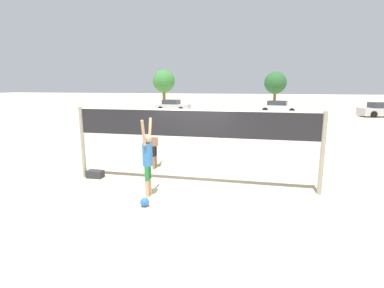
% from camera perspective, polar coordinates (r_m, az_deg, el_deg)
% --- Properties ---
extents(ground_plane, '(200.00, 200.00, 0.00)m').
position_cam_1_polar(ground_plane, '(9.63, 0.00, -7.79)').
color(ground_plane, beige).
extents(volleyball_net, '(7.72, 0.13, 2.42)m').
position_cam_1_polar(volleyball_net, '(9.22, 0.00, 2.35)').
color(volleyball_net, gray).
rests_on(volleyball_net, ground_plane).
extents(player_spiker, '(0.28, 0.72, 2.23)m').
position_cam_1_polar(player_spiker, '(8.45, -8.48, -2.29)').
color(player_spiker, tan).
rests_on(player_spiker, ground_plane).
extents(player_blocker, '(0.28, 0.71, 2.16)m').
position_cam_1_polar(player_blocker, '(11.32, -7.23, 0.97)').
color(player_blocker, '#8C664C').
rests_on(player_blocker, ground_plane).
extents(volleyball, '(0.24, 0.24, 0.24)m').
position_cam_1_polar(volleyball, '(8.07, -8.99, -10.88)').
color(volleyball, blue).
rests_on(volleyball, ground_plane).
extents(gear_bag, '(0.55, 0.32, 0.25)m').
position_cam_1_polar(gear_bag, '(10.83, -17.95, -5.48)').
color(gear_bag, '#2D2D33').
rests_on(gear_bag, ground_plane).
extents(parked_car_near, '(4.64, 2.62, 1.44)m').
position_cam_1_polar(parked_car_near, '(35.46, 32.51, 5.43)').
color(parked_car_near, '#B7B7BC').
rests_on(parked_car_near, ground_plane).
extents(parked_car_mid, '(4.18, 2.05, 1.40)m').
position_cam_1_polar(parked_car_mid, '(36.03, -3.72, 7.19)').
color(parked_car_mid, '#B7B7BC').
rests_on(parked_car_mid, ground_plane).
extents(parked_car_far, '(4.88, 2.58, 1.38)m').
position_cam_1_polar(parked_car_far, '(35.45, 16.22, 6.70)').
color(parked_car_far, silver).
rests_on(parked_car_far, ground_plane).
extents(tree_left_cluster, '(3.12, 3.12, 5.22)m').
position_cam_1_polar(tree_left_cluster, '(43.20, -5.39, 11.80)').
color(tree_left_cluster, brown).
rests_on(tree_left_cluster, ground_plane).
extents(tree_right_cluster, '(2.81, 2.81, 4.82)m').
position_cam_1_polar(tree_right_cluster, '(40.39, 15.60, 11.15)').
color(tree_right_cluster, brown).
rests_on(tree_right_cluster, ground_plane).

